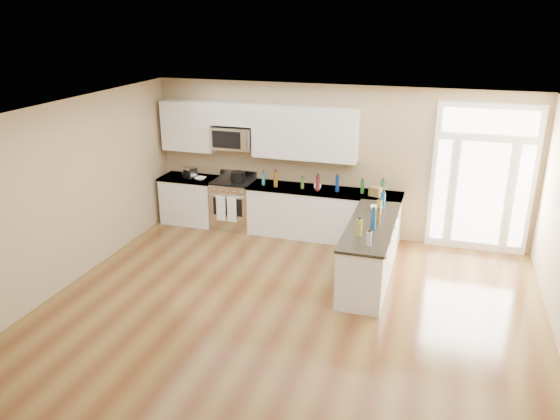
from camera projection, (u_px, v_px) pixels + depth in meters
name	position (u px, v px, depth m)	size (l,w,h in m)	color
ground	(269.00, 346.00, 6.93)	(8.00, 8.00, 0.00)	brown
room_shell	(268.00, 221.00, 6.35)	(8.00, 8.00, 8.00)	tan
back_cabinet_left	(190.00, 201.00, 10.89)	(1.10, 0.66, 0.94)	white
back_cabinet_right	(323.00, 215.00, 10.14)	(2.85, 0.66, 0.94)	white
peninsula_cabinet	(370.00, 254.00, 8.54)	(0.69, 2.32, 0.94)	white
upper_cabinet_left	(189.00, 126.00, 10.51)	(1.04, 0.33, 0.95)	white
upper_cabinet_right	(305.00, 133.00, 9.87)	(1.94, 0.33, 0.95)	white
upper_cabinet_short	(233.00, 114.00, 10.16)	(0.82, 0.33, 0.40)	white
microwave	(233.00, 138.00, 10.28)	(0.78, 0.41, 0.42)	silver
entry_door	(482.00, 179.00, 9.33)	(1.70, 0.10, 2.60)	white
kitchen_range	(234.00, 204.00, 10.61)	(0.77, 0.69, 1.08)	silver
stockpot	(238.00, 176.00, 10.36)	(0.27, 0.27, 0.21)	black
toaster_oven	(190.00, 173.00, 10.62)	(0.25, 0.20, 0.21)	silver
cardboard_box	(376.00, 191.00, 9.59)	(0.20, 0.15, 0.17)	brown
bowl_left	(200.00, 179.00, 10.52)	(0.21, 0.21, 0.05)	white
bowl_peninsula	(376.00, 208.00, 8.95)	(0.20, 0.20, 0.06)	white
cup_counter	(317.00, 187.00, 9.96)	(0.13, 0.13, 0.10)	white
counter_bottles	(344.00, 198.00, 9.12)	(2.38, 2.42, 0.30)	#19591E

